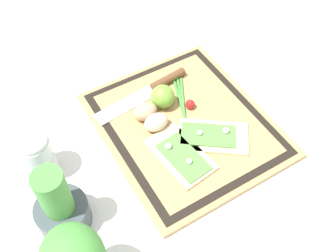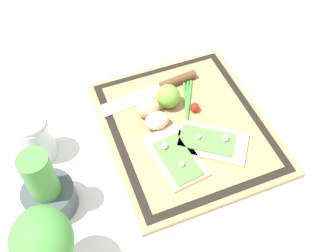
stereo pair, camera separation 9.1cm
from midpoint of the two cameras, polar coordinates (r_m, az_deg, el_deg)
ground_plane at (r=0.95m, az=-0.29°, el=-0.25°), size 6.00×6.00×0.00m
cutting_board at (r=0.95m, az=-0.30°, el=0.04°), size 0.44×0.38×0.02m
pizza_slice_near at (r=0.91m, az=3.62°, el=-1.66°), size 0.17×0.18×0.02m
pizza_slice_far at (r=0.88m, az=-1.13°, el=-4.45°), size 0.17×0.11×0.02m
knife at (r=1.01m, az=-4.33°, el=5.58°), size 0.06×0.27×0.02m
egg_brown at (r=0.94m, az=-6.07°, el=1.94°), size 0.04×0.06×0.04m
egg_pink at (r=0.92m, az=-4.58°, el=0.38°), size 0.04×0.06×0.04m
lime at (r=0.96m, az=-3.50°, el=4.12°), size 0.06×0.06×0.06m
cherry_tomato_red at (r=0.96m, az=0.53°, el=3.00°), size 0.02×0.02×0.02m
scallion_bunch at (r=0.95m, az=-0.34°, el=1.20°), size 0.25×0.13×0.01m
herb_pot at (r=0.81m, az=-18.58°, el=-11.36°), size 0.11×0.11×0.17m
sauce_jar at (r=0.90m, az=-21.23°, el=-4.51°), size 0.08×0.08×0.11m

